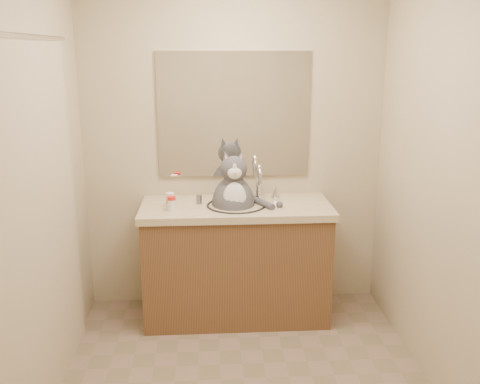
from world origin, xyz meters
name	(u,v)px	position (x,y,z in m)	size (l,w,h in m)	color
room	(246,192)	(0.00, 0.00, 1.20)	(2.22, 2.52, 2.42)	#866D5D
vanity	(236,259)	(0.00, 0.96, 0.44)	(1.34, 0.59, 1.12)	brown
mirror	(234,115)	(0.00, 1.24, 1.45)	(1.10, 0.02, 0.90)	white
shower_curtain	(47,221)	(-1.05, 0.10, 1.03)	(0.02, 1.30, 1.93)	beige
cat	(234,200)	(-0.02, 0.96, 0.88)	(0.44, 0.34, 0.60)	#4D4D52
pill_bottle_redcap	(172,203)	(-0.44, 0.85, 0.90)	(0.06, 0.06, 0.10)	white
pill_bottle_orange	(170,200)	(-0.46, 0.95, 0.90)	(0.07, 0.07, 0.10)	white
grey_canister	(199,199)	(-0.26, 1.01, 0.88)	(0.04, 0.04, 0.07)	slate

